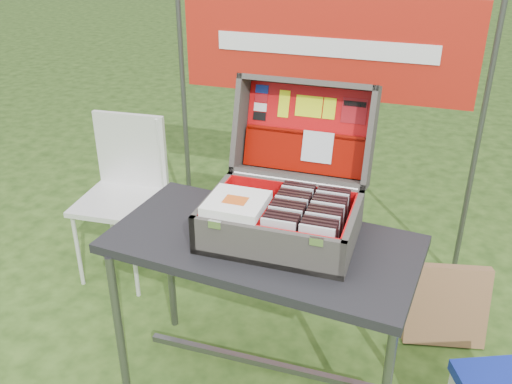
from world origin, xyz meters
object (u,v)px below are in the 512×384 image
(suitcase, at_px, (285,172))
(cardboard_box, at_px, (446,305))
(table, at_px, (262,316))
(chair, at_px, (118,204))

(suitcase, height_order, cardboard_box, suitcase)
(table, relative_size, suitcase, 2.07)
(table, relative_size, cardboard_box, 2.97)
(suitcase, bearing_deg, table, -124.72)
(table, xyz_separation_m, suitcase, (0.06, 0.09, 0.66))
(chair, bearing_deg, suitcase, -27.76)
(table, height_order, chair, chair)
(suitcase, bearing_deg, cardboard_box, 33.60)
(table, bearing_deg, cardboard_box, 41.84)
(table, bearing_deg, suitcase, 61.06)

